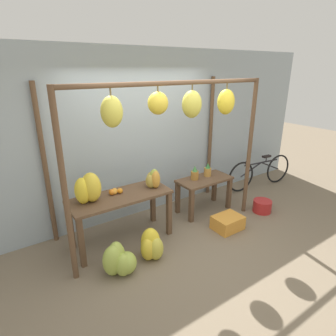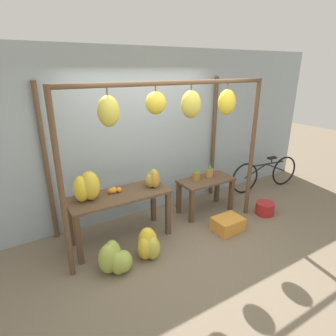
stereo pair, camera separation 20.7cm
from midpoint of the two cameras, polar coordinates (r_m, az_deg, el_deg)
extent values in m
plane|color=#756651|center=(4.24, 2.96, -16.12)|extent=(20.00, 20.00, 0.00)
cube|color=#99A8B2|center=(4.77, -7.17, 6.48)|extent=(8.00, 0.08, 2.80)
cylinder|color=brown|center=(3.39, -21.89, -4.68)|extent=(0.07, 0.07, 2.33)
cylinder|color=brown|center=(4.94, 15.08, 3.59)|extent=(0.07, 0.07, 2.33)
cylinder|color=brown|center=(4.30, -24.93, -0.01)|extent=(0.07, 0.07, 2.33)
cylinder|color=brown|center=(5.61, 7.52, 5.99)|extent=(0.07, 0.07, 2.33)
cylinder|color=brown|center=(3.73, 0.20, 16.92)|extent=(3.08, 0.06, 0.06)
cylinder|color=brown|center=(3.30, -13.44, 14.83)|extent=(0.02, 0.02, 0.08)
ellipsoid|color=gold|center=(3.33, -13.14, 11.06)|extent=(0.26, 0.23, 0.36)
cylinder|color=brown|center=(3.57, -3.81, 15.76)|extent=(0.02, 0.02, 0.06)
ellipsoid|color=gold|center=(3.59, -3.75, 13.00)|extent=(0.27, 0.24, 0.28)
cylinder|color=brown|center=(3.88, 3.38, 16.03)|extent=(0.02, 0.02, 0.07)
ellipsoid|color=gold|center=(3.90, 3.31, 12.79)|extent=(0.28, 0.25, 0.37)
cylinder|color=brown|center=(4.30, 10.51, 16.05)|extent=(0.02, 0.02, 0.08)
ellipsoid|color=yellow|center=(4.32, 10.32, 13.07)|extent=(0.27, 0.24, 0.37)
cube|color=brown|center=(4.12, -11.09, -5.75)|extent=(1.47, 0.58, 0.04)
cube|color=brown|center=(3.93, -18.70, -14.24)|extent=(0.07, 0.07, 0.71)
cube|color=brown|center=(4.39, -1.15, -9.25)|extent=(0.07, 0.07, 0.71)
cube|color=brown|center=(4.33, -20.55, -11.06)|extent=(0.07, 0.07, 0.71)
cube|color=brown|center=(4.75, -4.37, -6.88)|extent=(0.07, 0.07, 0.71)
cube|color=brown|center=(5.01, 6.25, -2.36)|extent=(0.99, 0.49, 0.04)
cube|color=brown|center=(4.75, 3.51, -7.74)|extent=(0.07, 0.07, 0.59)
cube|color=brown|center=(5.29, 11.19, -5.11)|extent=(0.07, 0.07, 0.59)
cube|color=brown|center=(5.03, 0.79, -6.06)|extent=(0.07, 0.07, 0.59)
cube|color=brown|center=(5.54, 8.35, -3.74)|extent=(0.07, 0.07, 0.59)
ellipsoid|color=gold|center=(3.96, -16.79, -3.78)|extent=(0.27, 0.29, 0.41)
ellipsoid|color=yellow|center=(3.94, -18.42, -4.44)|extent=(0.21, 0.24, 0.37)
sphere|color=orange|center=(4.14, -12.77, -4.82)|extent=(0.09, 0.09, 0.09)
sphere|color=orange|center=(4.16, -12.21, -4.63)|extent=(0.09, 0.09, 0.09)
sphere|color=orange|center=(4.15, -12.26, -4.78)|extent=(0.08, 0.08, 0.08)
sphere|color=orange|center=(4.16, -11.13, -4.59)|extent=(0.08, 0.08, 0.08)
cylinder|color=#B27F38|center=(5.11, 6.90, -0.82)|extent=(0.13, 0.13, 0.15)
cone|color=#337538|center=(5.07, 6.96, 0.49)|extent=(0.09, 0.09, 0.10)
cylinder|color=#A3702D|center=(4.93, 4.24, -1.50)|extent=(0.14, 0.14, 0.15)
cone|color=#428442|center=(4.89, 4.28, -0.13)|extent=(0.10, 0.10, 0.10)
ellipsoid|color=#9EB247|center=(3.81, -10.00, -18.46)|extent=(0.36, 0.37, 0.29)
ellipsoid|color=#9EB247|center=(3.82, -12.04, -17.23)|extent=(0.33, 0.34, 0.42)
ellipsoid|color=#9EB247|center=(3.78, -12.79, -17.92)|extent=(0.28, 0.26, 0.41)
ellipsoid|color=#9EB247|center=(3.77, -10.74, -18.76)|extent=(0.30, 0.29, 0.31)
ellipsoid|color=#9EB247|center=(4.01, -4.19, -15.81)|extent=(0.27, 0.27, 0.31)
ellipsoid|color=yellow|center=(4.00, -5.09, -14.86)|extent=(0.36, 0.35, 0.44)
ellipsoid|color=gold|center=(3.97, -5.55, -16.02)|extent=(0.31, 0.31, 0.34)
ellipsoid|color=gold|center=(3.96, -3.99, -16.06)|extent=(0.27, 0.25, 0.33)
cube|color=orange|center=(4.71, 10.77, -10.86)|extent=(0.46, 0.36, 0.22)
cylinder|color=#AD2323|center=(5.39, 17.54, -7.39)|extent=(0.33, 0.33, 0.22)
torus|color=black|center=(6.76, 20.62, -0.15)|extent=(0.66, 0.11, 0.66)
torus|color=black|center=(6.03, 13.64, -1.77)|extent=(0.66, 0.11, 0.66)
cylinder|color=black|center=(6.31, 17.54, 1.06)|extent=(0.91, 0.14, 0.03)
cylinder|color=black|center=(6.53, 19.13, 0.43)|extent=(0.55, 0.09, 0.26)
cylinder|color=black|center=(6.17, 15.63, -0.32)|extent=(0.55, 0.09, 0.26)
cylinder|color=black|center=(6.39, 18.45, 1.66)|extent=(0.02, 0.02, 0.10)
cube|color=black|center=(6.37, 18.52, 2.26)|extent=(0.21, 0.10, 0.04)
cylinder|color=black|center=(6.01, 14.64, 0.92)|extent=(0.02, 0.02, 0.10)
ellipsoid|color=#B2993D|center=(4.31, -4.89, -2.30)|extent=(0.19, 0.20, 0.23)
ellipsoid|color=gold|center=(4.23, -3.89, -2.38)|extent=(0.18, 0.16, 0.28)
ellipsoid|color=#B2993D|center=(4.26, -4.85, -2.68)|extent=(0.22, 0.22, 0.22)
ellipsoid|color=#93A33D|center=(4.28, -4.18, -2.05)|extent=(0.17, 0.15, 0.29)
camera|label=1|loc=(0.10, -91.35, -0.49)|focal=30.00mm
camera|label=2|loc=(0.10, 88.65, 0.49)|focal=30.00mm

